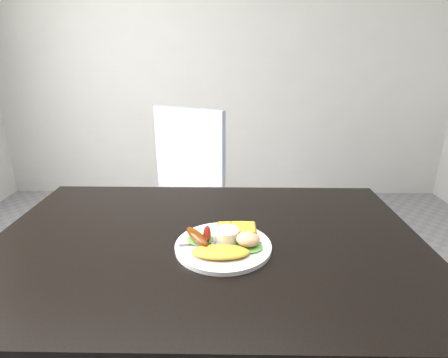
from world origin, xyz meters
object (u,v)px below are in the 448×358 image
dining_table (207,245)px  person (283,157)px  dining_chair (187,210)px  plate (223,246)px

dining_table → person: bearing=64.3°
person → dining_table: bearing=49.4°
dining_table → dining_chair: bearing=101.1°
dining_chair → person: size_ratio=0.27×
dining_chair → person: 0.63m
dining_chair → plate: bearing=-52.0°
plate → dining_table: bearing=131.5°
person → plate: (-0.25, -0.67, -0.05)m
person → plate: 0.71m
dining_chair → plate: (0.21, -0.90, 0.31)m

